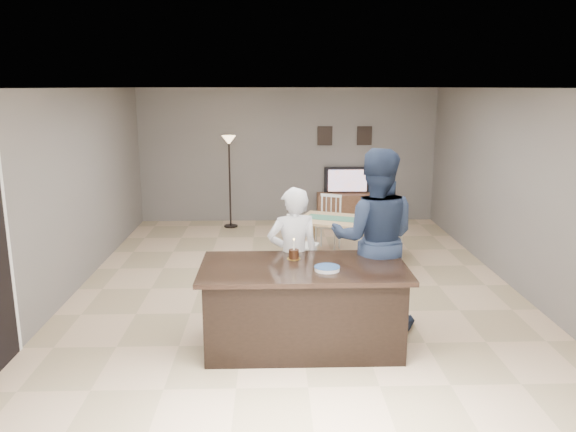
{
  "coord_description": "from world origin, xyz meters",
  "views": [
    {
      "loc": [
        -0.32,
        -7.36,
        2.72
      ],
      "look_at": [
        -0.12,
        -0.3,
        1.08
      ],
      "focal_mm": 35.0,
      "sensor_mm": 36.0,
      "label": 1
    }
  ],
  "objects_px": {
    "birthday_cake": "(294,254)",
    "dining_table": "(349,228)",
    "tv_console": "(347,208)",
    "television": "(347,180)",
    "woman": "(293,258)",
    "floor_lamp": "(229,157)",
    "kitchen_island": "(303,306)",
    "man": "(374,239)",
    "plate_stack": "(327,268)"
  },
  "relations": [
    {
      "from": "birthday_cake",
      "to": "dining_table",
      "type": "distance_m",
      "value": 2.75
    },
    {
      "from": "tv_console",
      "to": "dining_table",
      "type": "bearing_deg",
      "value": -96.97
    },
    {
      "from": "television",
      "to": "woman",
      "type": "bearing_deg",
      "value": 75.84
    },
    {
      "from": "television",
      "to": "floor_lamp",
      "type": "distance_m",
      "value": 2.43
    },
    {
      "from": "kitchen_island",
      "to": "dining_table",
      "type": "bearing_deg",
      "value": 72.88
    },
    {
      "from": "tv_console",
      "to": "birthday_cake",
      "type": "xyz_separation_m",
      "value": [
        -1.29,
        -5.33,
        0.65
      ]
    },
    {
      "from": "man",
      "to": "floor_lamp",
      "type": "height_order",
      "value": "man"
    },
    {
      "from": "woman",
      "to": "birthday_cake",
      "type": "distance_m",
      "value": 0.34
    },
    {
      "from": "dining_table",
      "to": "floor_lamp",
      "type": "relative_size",
      "value": 1.19
    },
    {
      "from": "tv_console",
      "to": "plate_stack",
      "type": "relative_size",
      "value": 4.6
    },
    {
      "from": "woman",
      "to": "dining_table",
      "type": "xyz_separation_m",
      "value": [
        0.95,
        2.24,
        -0.22
      ]
    },
    {
      "from": "television",
      "to": "plate_stack",
      "type": "relative_size",
      "value": 3.51
    },
    {
      "from": "woman",
      "to": "kitchen_island",
      "type": "bearing_deg",
      "value": 90.01
    },
    {
      "from": "plate_stack",
      "to": "dining_table",
      "type": "height_order",
      "value": "plate_stack"
    },
    {
      "from": "tv_console",
      "to": "kitchen_island",
      "type": "bearing_deg",
      "value": -102.16
    },
    {
      "from": "birthday_cake",
      "to": "plate_stack",
      "type": "relative_size",
      "value": 0.88
    },
    {
      "from": "man",
      "to": "kitchen_island",
      "type": "bearing_deg",
      "value": 43.09
    },
    {
      "from": "kitchen_island",
      "to": "birthday_cake",
      "type": "distance_m",
      "value": 0.56
    },
    {
      "from": "man",
      "to": "birthday_cake",
      "type": "relative_size",
      "value": 9.0
    },
    {
      "from": "man",
      "to": "tv_console",
      "type": "bearing_deg",
      "value": -84.45
    },
    {
      "from": "tv_console",
      "to": "floor_lamp",
      "type": "relative_size",
      "value": 0.67
    },
    {
      "from": "man",
      "to": "dining_table",
      "type": "height_order",
      "value": "man"
    },
    {
      "from": "plate_stack",
      "to": "television",
      "type": "bearing_deg",
      "value": 80.5
    },
    {
      "from": "kitchen_island",
      "to": "plate_stack",
      "type": "height_order",
      "value": "plate_stack"
    },
    {
      "from": "television",
      "to": "man",
      "type": "height_order",
      "value": "man"
    },
    {
      "from": "man",
      "to": "dining_table",
      "type": "distance_m",
      "value": 2.29
    },
    {
      "from": "tv_console",
      "to": "floor_lamp",
      "type": "distance_m",
      "value": 2.61
    },
    {
      "from": "kitchen_island",
      "to": "floor_lamp",
      "type": "relative_size",
      "value": 1.19
    },
    {
      "from": "birthday_cake",
      "to": "dining_table",
      "type": "bearing_deg",
      "value": 69.53
    },
    {
      "from": "kitchen_island",
      "to": "floor_lamp",
      "type": "bearing_deg",
      "value": 102.25
    },
    {
      "from": "floor_lamp",
      "to": "television",
      "type": "bearing_deg",
      "value": 8.77
    },
    {
      "from": "kitchen_island",
      "to": "man",
      "type": "height_order",
      "value": "man"
    },
    {
      "from": "kitchen_island",
      "to": "woman",
      "type": "height_order",
      "value": "woman"
    },
    {
      "from": "kitchen_island",
      "to": "television",
      "type": "distance_m",
      "value": 5.78
    },
    {
      "from": "man",
      "to": "dining_table",
      "type": "relative_size",
      "value": 0.96
    },
    {
      "from": "man",
      "to": "floor_lamp",
      "type": "bearing_deg",
      "value": -57.56
    },
    {
      "from": "television",
      "to": "plate_stack",
      "type": "bearing_deg",
      "value": 80.5
    },
    {
      "from": "kitchen_island",
      "to": "birthday_cake",
      "type": "height_order",
      "value": "birthday_cake"
    },
    {
      "from": "tv_console",
      "to": "man",
      "type": "height_order",
      "value": "man"
    },
    {
      "from": "kitchen_island",
      "to": "tv_console",
      "type": "height_order",
      "value": "kitchen_island"
    },
    {
      "from": "kitchen_island",
      "to": "man",
      "type": "relative_size",
      "value": 1.04
    },
    {
      "from": "woman",
      "to": "birthday_cake",
      "type": "height_order",
      "value": "woman"
    },
    {
      "from": "television",
      "to": "man",
      "type": "distance_m",
      "value": 5.11
    },
    {
      "from": "kitchen_island",
      "to": "woman",
      "type": "distance_m",
      "value": 0.66
    },
    {
      "from": "television",
      "to": "man",
      "type": "xyz_separation_m",
      "value": [
        -0.37,
        -5.09,
        0.17
      ]
    },
    {
      "from": "floor_lamp",
      "to": "birthday_cake",
      "type": "bearing_deg",
      "value": -78.19
    },
    {
      "from": "kitchen_island",
      "to": "dining_table",
      "type": "relative_size",
      "value": 1.0
    },
    {
      "from": "man",
      "to": "plate_stack",
      "type": "distance_m",
      "value": 0.94
    },
    {
      "from": "television",
      "to": "dining_table",
      "type": "height_order",
      "value": "television"
    },
    {
      "from": "woman",
      "to": "dining_table",
      "type": "bearing_deg",
      "value": -121.54
    }
  ]
}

